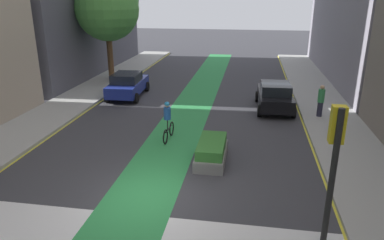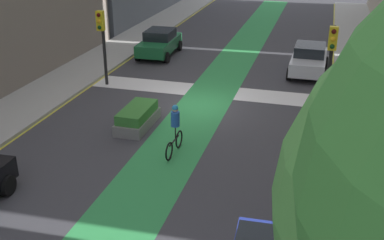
{
  "view_description": "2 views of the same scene",
  "coord_description": "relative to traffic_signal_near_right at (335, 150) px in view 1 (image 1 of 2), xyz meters",
  "views": [
    {
      "loc": [
        3.15,
        -10.11,
        6.33
      ],
      "look_at": [
        0.73,
        4.58,
        1.13
      ],
      "focal_mm": 33.79,
      "sensor_mm": 36.0,
      "label": 1
    },
    {
      "loc": [
        -5.2,
        19.64,
        8.02
      ],
      "look_at": [
        -1.06,
        4.82,
        1.38
      ],
      "focal_mm": 44.36,
      "sensor_mm": 36.0,
      "label": 2
    }
  ],
  "objects": [
    {
      "name": "ground_plane",
      "position": [
        -5.31,
        1.46,
        -2.68
      ],
      "size": [
        120.0,
        120.0,
        0.0
      ],
      "primitive_type": "plane",
      "color": "#38383D"
    },
    {
      "name": "street_tree_near",
      "position": [
        -12.77,
        17.39,
        3.26
      ],
      "size": [
        4.77,
        4.77,
        8.19
      ],
      "color": "brown",
      "rests_on": "sidewalk_left"
    },
    {
      "name": "car_black_right_far",
      "position": [
        -0.72,
        11.85,
        -1.88
      ],
      "size": [
        2.14,
        4.26,
        1.57
      ],
      "color": "black",
      "rests_on": "ground_plane"
    },
    {
      "name": "street_tree_far",
      "position": [
        -12.4,
        16.65,
        2.64
      ],
      "size": [
        4.48,
        4.48,
        7.43
      ],
      "color": "brown",
      "rests_on": "sidewalk_left"
    },
    {
      "name": "median_planter",
      "position": [
        -3.53,
        4.46,
        -2.28
      ],
      "size": [
        1.13,
        2.52,
        0.85
      ],
      "color": "slate",
      "rests_on": "ground_plane"
    },
    {
      "name": "cyclist_in_lane",
      "position": [
        -5.72,
        6.27,
        -1.71
      ],
      "size": [
        0.32,
        1.73,
        1.86
      ],
      "color": "black",
      "rests_on": "ground_plane"
    },
    {
      "name": "curb_stripe_right",
      "position": [
        0.69,
        1.46,
        -2.67
      ],
      "size": [
        0.16,
        60.0,
        0.01
      ],
      "primitive_type": "cube",
      "color": "yellow",
      "rests_on": "ground_plane"
    },
    {
      "name": "bike_lane_paint",
      "position": [
        -5.53,
        1.46,
        -2.68
      ],
      "size": [
        2.4,
        60.0,
        0.01
      ],
      "primitive_type": "cube",
      "color": "#2D8C47",
      "rests_on": "ground_plane"
    },
    {
      "name": "traffic_signal_near_right",
      "position": [
        0.0,
        0.0,
        0.0
      ],
      "size": [
        0.35,
        0.52,
        3.8
      ],
      "color": "black",
      "rests_on": "ground_plane"
    },
    {
      "name": "car_blue_left_far",
      "position": [
        -9.96,
        13.11,
        -1.88
      ],
      "size": [
        2.19,
        4.28,
        1.57
      ],
      "color": "navy",
      "rests_on": "ground_plane"
    },
    {
      "name": "pedestrian_sidewalk_right_a",
      "position": [
        1.58,
        10.52,
        -1.66
      ],
      "size": [
        0.34,
        0.34,
        1.7
      ],
      "color": "#262638",
      "rests_on": "sidewalk_right"
    },
    {
      "name": "crosswalk_band",
      "position": [
        -5.31,
        -0.54,
        -2.68
      ],
      "size": [
        12.0,
        1.8,
        0.01
      ],
      "primitive_type": "cube",
      "color": "silver",
      "rests_on": "ground_plane"
    }
  ]
}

